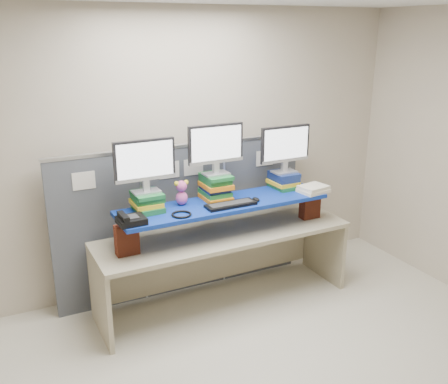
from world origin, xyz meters
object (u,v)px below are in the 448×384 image
desk_phone (130,220)px  monitor_right (285,146)px  keyboard (231,205)px  blue_board (224,204)px  desk (224,247)px  monitor_left (145,163)px  monitor_center (216,146)px

desk_phone → monitor_right: bearing=6.9°
monitor_right → keyboard: (-0.73, -0.25, -0.41)m
blue_board → monitor_right: 0.87m
desk → monitor_left: monitor_left is taller
monitor_left → monitor_right: size_ratio=1.00×
blue_board → keyboard: (0.01, -0.12, 0.03)m
desk → monitor_center: monitor_center is taller
desk → monitor_right: bearing=9.1°
desk_phone → monitor_left: bearing=45.8°
monitor_center → desk_phone: (-0.90, -0.26, -0.47)m
monitor_right → desk_phone: (-1.66, -0.27, -0.39)m
desk → blue_board: 0.43m
desk → monitor_left: 1.14m
monitor_left → desk_phone: bearing=-132.7°
monitor_center → keyboard: bearing=-82.7°
monitor_left → desk: bearing=-9.6°
monitor_left → monitor_right: monitor_left is taller
monitor_center → desk_phone: 1.05m
blue_board → monitor_center: monitor_center is taller
monitor_left → monitor_right: (1.44, 0.02, -0.01)m
desk → desk_phone: 1.06m
blue_board → monitor_center: (-0.03, 0.12, 0.53)m
monitor_center → monitor_right: bearing=-0.0°
desk → monitor_right: 1.15m
desk → keyboard: 0.48m
monitor_center → desk_phone: monitor_center is taller
desk_phone → desk: bearing=6.3°
monitor_left → monitor_center: bearing=0.0°
monitor_right → keyboard: bearing=-161.9°
desk → keyboard: size_ratio=5.18×
monitor_left → monitor_center: 0.68m
blue_board → monitor_right: monitor_right is taller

